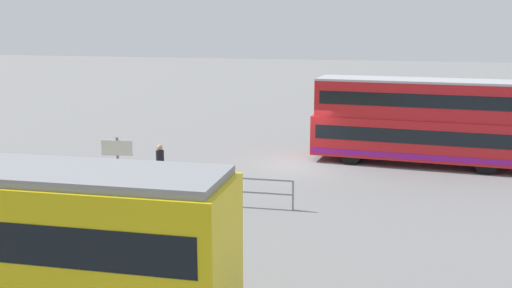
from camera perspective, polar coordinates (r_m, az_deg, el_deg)
The scene contains 5 objects.
ground_plane at distance 27.96m, azimuth 4.25°, elevation -2.12°, with size 160.00×160.00×0.00m, color gray.
double_decker_bus at distance 28.98m, azimuth 15.50°, elevation 2.05°, with size 10.28×3.25×3.96m.
pedestrian_near_railing at distance 24.37m, azimuth -9.02°, elevation -1.77°, with size 0.41×0.41×1.77m.
pedestrian_railing at distance 22.10m, azimuth -4.82°, elevation -3.83°, with size 6.54×0.29×1.08m.
info_sign at distance 22.62m, azimuth -12.93°, elevation -1.23°, with size 1.13×0.26×2.43m.
Camera 1 is at (-4.72, 26.77, 6.53)m, focal length 42.43 mm.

